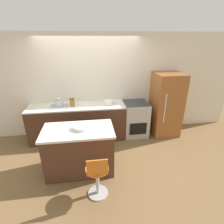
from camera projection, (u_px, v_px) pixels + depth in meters
ground_plane at (93, 143)px, 4.41m from camera, size 14.00×14.00×0.00m
wall_back at (90, 86)px, 4.54m from camera, size 8.00×0.06×2.60m
back_counter at (78, 122)px, 4.50m from camera, size 2.38×0.65×0.91m
kitchen_island at (80, 150)px, 3.38m from camera, size 1.31×0.73×0.90m
oven_range at (135, 119)px, 4.70m from camera, size 0.63×0.66×0.91m
refrigerator at (166, 105)px, 4.62m from camera, size 0.69×0.74×1.65m
stool_chair at (97, 176)px, 2.81m from camera, size 0.38×0.38×0.82m
kettle at (59, 103)px, 4.26m from camera, size 0.19×0.19×0.22m
mixing_bowl at (108, 102)px, 4.43m from camera, size 0.25×0.25×0.09m
canister_jar at (72, 102)px, 4.29m from camera, size 0.12×0.12×0.18m
fruit_bowl at (81, 127)px, 3.22m from camera, size 0.30×0.30×0.07m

